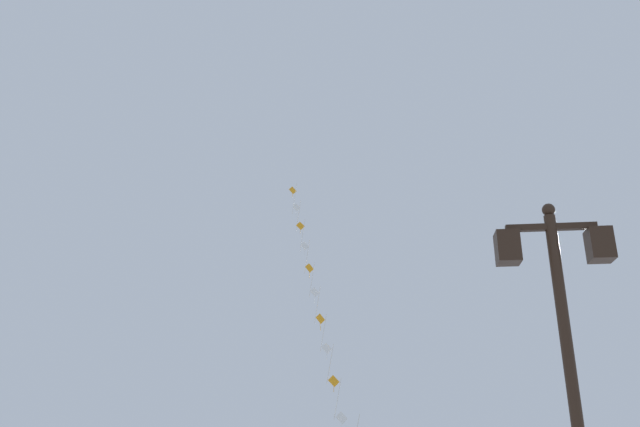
% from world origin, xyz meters
% --- Properties ---
extents(twin_lantern_lamp_post, '(1.38, 0.28, 4.72)m').
position_xyz_m(twin_lantern_lamp_post, '(2.64, 6.48, 3.28)').
color(twin_lantern_lamp_post, black).
rests_on(twin_lantern_lamp_post, ground_plane).
extents(kite_train, '(4.26, 10.80, 16.29)m').
position_xyz_m(kite_train, '(-2.62, 27.35, 8.79)').
color(kite_train, brown).
rests_on(kite_train, ground_plane).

